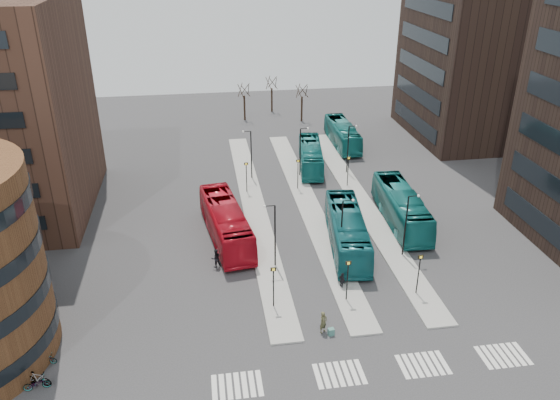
{
  "coord_description": "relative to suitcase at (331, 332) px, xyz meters",
  "views": [
    {
      "loc": [
        -9.3,
        -23.36,
        26.92
      ],
      "look_at": [
        -2.44,
        21.35,
        5.0
      ],
      "focal_mm": 35.0,
      "sensor_mm": 36.0,
      "label": 1
    }
  ],
  "objects": [
    {
      "name": "commuter_a",
      "position": [
        -8.05,
        10.71,
        0.61
      ],
      "size": [
        1.01,
        0.87,
        1.78
      ],
      "primitive_type": "imported",
      "rotation": [
        0.0,
        0.0,
        3.4
      ],
      "color": "black",
      "rests_on": "ground"
    },
    {
      "name": "lamp_posts",
      "position": [
        3.26,
        19.95,
        3.3
      ],
      "size": [
        14.04,
        20.24,
        6.12
      ],
      "color": "black",
      "rests_on": "ground"
    },
    {
      "name": "commuter_c",
      "position": [
        5.5,
        8.67,
        0.53
      ],
      "size": [
        0.84,
        1.17,
        1.63
      ],
      "primitive_type": "imported",
      "rotation": [
        0.0,
        0.0,
        4.47
      ],
      "color": "black",
      "rests_on": "ground"
    },
    {
      "name": "crosswalk_stripes",
      "position": [
        2.37,
        -4.05,
        -0.28
      ],
      "size": [
        22.35,
        2.4,
        0.01
      ],
      "color": "silver",
      "rests_on": "ground"
    },
    {
      "name": "teal_bus_d",
      "position": [
        11.21,
        39.97,
        1.36
      ],
      "size": [
        2.89,
        11.83,
        3.29
      ],
      "primitive_type": "imported",
      "rotation": [
        0.0,
        0.0,
        -0.01
      ],
      "color": "#156D6A",
      "rests_on": "ground"
    },
    {
      "name": "island_right",
      "position": [
        8.62,
        21.95,
        -0.21
      ],
      "size": [
        2.5,
        45.0,
        0.15
      ],
      "primitive_type": "cube",
      "color": "gray",
      "rests_on": "ground"
    },
    {
      "name": "island_left",
      "position": [
        -3.38,
        21.95,
        -0.21
      ],
      "size": [
        2.5,
        45.0,
        0.15
      ],
      "primitive_type": "cube",
      "color": "gray",
      "rests_on": "ground"
    },
    {
      "name": "teal_bus_c",
      "position": [
        11.29,
        16.39,
        1.5
      ],
      "size": [
        3.75,
        12.95,
        3.56
      ],
      "primitive_type": "imported",
      "rotation": [
        0.0,
        0.0,
        -0.06
      ],
      "color": "#146766",
      "rests_on": "ground"
    },
    {
      "name": "bicycle_far",
      "position": [
        -20.38,
        0.05,
        0.12
      ],
      "size": [
        1.6,
        0.79,
        0.8
      ],
      "primitive_type": "imported",
      "rotation": [
        0.0,
        0.0,
        1.4
      ],
      "color": "gray",
      "rests_on": "ground"
    },
    {
      "name": "tower_far",
      "position": [
        32.6,
        41.95,
        14.72
      ],
      "size": [
        20.12,
        20.0,
        30.0
      ],
      "color": "black",
      "rests_on": "ground"
    },
    {
      "name": "suitcase",
      "position": [
        0.0,
        0.0,
        0.0
      ],
      "size": [
        0.5,
        0.42,
        0.56
      ],
      "primitive_type": "cube",
      "rotation": [
        0.0,
        0.0,
        0.15
      ],
      "color": "navy",
      "rests_on": "ground"
    },
    {
      "name": "bicycle_near",
      "position": [
        -20.38,
        -2.38,
        0.18
      ],
      "size": [
        1.82,
        0.84,
        0.92
      ],
      "primitive_type": "imported",
      "rotation": [
        0.0,
        0.0,
        1.7
      ],
      "color": "gray",
      "rests_on": "ground"
    },
    {
      "name": "bicycle_mid",
      "position": [
        -20.38,
        -2.02,
        0.27
      ],
      "size": [
        1.91,
        1.1,
        1.11
      ],
      "primitive_type": "imported",
      "rotation": [
        0.0,
        0.0,
        1.24
      ],
      "color": "gray",
      "rests_on": "ground"
    },
    {
      "name": "traveller",
      "position": [
        -0.52,
        0.42,
        0.62
      ],
      "size": [
        0.79,
        0.73,
        1.81
      ],
      "primitive_type": "imported",
      "rotation": [
        0.0,
        0.0,
        0.59
      ],
      "color": "#48462B",
      "rests_on": "ground"
    },
    {
      "name": "commuter_b",
      "position": [
        2.32,
        5.71,
        0.47
      ],
      "size": [
        0.63,
        0.95,
        1.5
      ],
      "primitive_type": "imported",
      "rotation": [
        0.0,
        0.0,
        1.89
      ],
      "color": "black",
      "rests_on": "ground"
    },
    {
      "name": "teal_bus_a",
      "position": [
        4.44,
        12.34,
        1.5
      ],
      "size": [
        4.69,
        13.09,
        3.57
      ],
      "primitive_type": "imported",
      "rotation": [
        0.0,
        0.0,
        -0.13
      ],
      "color": "#135A60",
      "rests_on": "ground"
    },
    {
      "name": "bare_trees",
      "position": [
        3.29,
        54.62,
        2.44
      ],
      "size": [
        10.97,
        8.14,
        5.9
      ],
      "color": "black",
      "rests_on": "ground"
    },
    {
      "name": "island_mid",
      "position": [
        2.62,
        21.95,
        -0.21
      ],
      "size": [
        2.5,
        45.0,
        0.15
      ],
      "primitive_type": "cube",
      "color": "gray",
      "rests_on": "ground"
    },
    {
      "name": "teal_bus_b",
      "position": [
        5.08,
        32.45,
        1.3
      ],
      "size": [
        4.35,
        11.64,
        3.17
      ],
      "primitive_type": "imported",
      "rotation": [
        0.0,
        0.0,
        -0.15
      ],
      "color": "#16706F",
      "rests_on": "ground"
    },
    {
      "name": "red_bus",
      "position": [
        -6.81,
        15.67,
        1.53
      ],
      "size": [
        4.87,
        13.35,
        3.63
      ],
      "primitive_type": "imported",
      "rotation": [
        0.0,
        0.0,
        0.14
      ],
      "color": "#B30D1C",
      "rests_on": "ground"
    },
    {
      "name": "sign_poles",
      "position": [
        2.22,
        14.95,
        2.13
      ],
      "size": [
        12.45,
        22.12,
        3.65
      ],
      "color": "black",
      "rests_on": "ground"
    }
  ]
}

